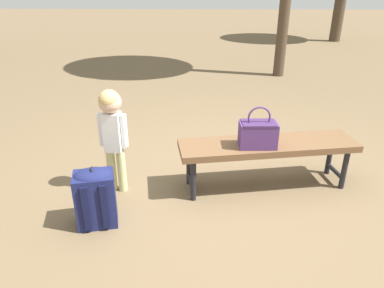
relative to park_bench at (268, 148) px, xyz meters
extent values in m
plane|color=brown|center=(0.36, 0.14, -0.39)|extent=(40.00, 40.00, 0.00)
cube|color=brown|center=(0.00, 0.00, 0.03)|extent=(1.64, 0.66, 0.06)
cylinder|color=black|center=(0.67, 0.25, -0.20)|extent=(0.05, 0.05, 0.39)
cylinder|color=black|center=(0.71, -0.02, -0.20)|extent=(0.05, 0.05, 0.39)
cylinder|color=black|center=(-0.71, 0.02, -0.20)|extent=(0.05, 0.05, 0.39)
cylinder|color=black|center=(-0.67, -0.25, -0.20)|extent=(0.05, 0.05, 0.39)
cylinder|color=black|center=(0.69, 0.12, -0.29)|extent=(0.09, 0.28, 0.04)
cylinder|color=black|center=(-0.69, -0.12, -0.29)|extent=(0.09, 0.28, 0.04)
cube|color=#4C2D66|center=(0.11, 0.09, 0.17)|extent=(0.33, 0.19, 0.22)
cube|color=#39224C|center=(0.11, 0.09, 0.27)|extent=(0.29, 0.19, 0.02)
torus|color=#4C2D66|center=(0.11, 0.09, 0.33)|extent=(0.20, 0.02, 0.20)
cylinder|color=#CCCC8C|center=(1.41, 0.10, -0.19)|extent=(0.08, 0.08, 0.41)
cylinder|color=#CCCC8C|center=(1.32, 0.11, -0.19)|extent=(0.08, 0.08, 0.41)
ellipsoid|color=white|center=(1.41, 0.08, -0.37)|extent=(0.06, 0.09, 0.04)
ellipsoid|color=white|center=(1.32, 0.09, -0.37)|extent=(0.06, 0.09, 0.04)
cube|color=white|center=(1.37, 0.10, 0.19)|extent=(0.16, 0.14, 0.35)
cylinder|color=white|center=(1.47, 0.09, 0.21)|extent=(0.06, 0.06, 0.30)
cylinder|color=white|center=(1.27, 0.11, 0.21)|extent=(0.06, 0.06, 0.30)
sphere|color=beige|center=(1.37, 0.10, 0.46)|extent=(0.19, 0.19, 0.19)
sphere|color=tan|center=(1.37, 0.11, 0.48)|extent=(0.18, 0.18, 0.18)
cube|color=#191E4C|center=(1.42, 0.60, -0.17)|extent=(0.35, 0.29, 0.44)
ellipsoid|color=#191E4C|center=(1.42, 0.60, 0.04)|extent=(0.33, 0.27, 0.10)
cube|color=black|center=(1.45, 0.48, -0.24)|extent=(0.21, 0.08, 0.20)
cube|color=black|center=(1.46, 0.74, -0.17)|extent=(0.05, 0.03, 0.38)
cube|color=black|center=(1.33, 0.70, -0.17)|extent=(0.05, 0.03, 0.38)
torus|color=black|center=(1.42, 0.60, 0.08)|extent=(0.03, 0.07, 0.07)
cylinder|color=#473828|center=(-3.44, -8.43, 0.77)|extent=(0.32, 0.32, 2.33)
camera|label=1|loc=(0.61, 2.95, 1.41)|focal=33.71mm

